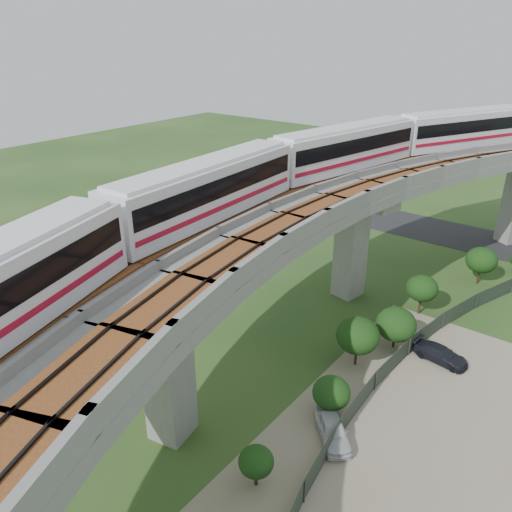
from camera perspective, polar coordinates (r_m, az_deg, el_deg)
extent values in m
plane|color=#25461C|center=(37.35, 1.40, -10.00)|extent=(160.00, 160.00, 0.00)
cube|color=gray|center=(31.42, 21.32, -19.88)|extent=(18.00, 26.00, 0.04)
cube|color=#232326|center=(61.53, 18.27, 3.15)|extent=(60.00, 8.00, 0.03)
cube|color=#99968E|center=(42.77, 10.77, 0.70)|extent=(2.35, 2.51, 8.40)
cube|color=#99968E|center=(41.10, 11.30, 6.84)|extent=(7.31, 3.58, 1.20)
cube|color=#99968E|center=(28.16, -9.99, -12.97)|extent=(2.35, 2.51, 8.40)
cube|color=#99968E|center=(25.55, -10.77, -4.39)|extent=(7.31, 3.58, 1.20)
cube|color=gray|center=(53.94, 24.54, 10.42)|extent=(16.42, 20.91, 0.80)
cube|color=gray|center=(56.53, 21.40, 12.44)|extent=(8.66, 17.08, 1.00)
cube|color=brown|center=(55.24, 22.90, 11.48)|extent=(10.68, 18.08, 0.12)
cube|color=black|center=(55.22, 22.92, 11.60)|extent=(9.69, 17.59, 0.12)
cube|color=brown|center=(52.51, 26.43, 10.26)|extent=(10.68, 18.08, 0.12)
cube|color=black|center=(52.48, 26.45, 10.39)|extent=(9.69, 17.59, 0.12)
cube|color=gray|center=(39.80, 10.28, 7.84)|extent=(11.77, 20.03, 0.80)
cube|color=gray|center=(42.14, 5.64, 10.32)|extent=(3.22, 18.71, 1.00)
cube|color=gray|center=(37.29, 15.69, 7.64)|extent=(3.22, 18.71, 1.00)
cube|color=brown|center=(40.95, 7.85, 9.15)|extent=(5.44, 19.05, 0.12)
cube|color=black|center=(40.92, 7.86, 9.31)|extent=(4.35, 18.88, 0.12)
cube|color=brown|center=(38.47, 12.96, 7.75)|extent=(5.44, 19.05, 0.12)
cube|color=black|center=(38.44, 12.98, 7.92)|extent=(4.35, 18.88, 0.12)
cube|color=gray|center=(26.00, -9.16, -1.25)|extent=(11.77, 20.03, 0.80)
cube|color=gray|center=(28.33, -16.20, 2.26)|extent=(3.22, 18.71, 1.00)
cube|color=gray|center=(23.40, -0.92, -1.50)|extent=(3.22, 18.71, 1.00)
cube|color=brown|center=(27.13, -12.91, 0.62)|extent=(5.44, 19.05, 0.12)
cube|color=black|center=(27.08, -12.94, 0.86)|extent=(4.35, 18.88, 0.12)
cube|color=brown|center=(24.60, -5.16, -1.37)|extent=(5.44, 19.05, 0.12)
cube|color=black|center=(24.55, -5.17, -1.12)|extent=(4.35, 18.88, 0.12)
cube|color=white|center=(30.65, -5.63, 7.48)|extent=(3.57, 15.13, 3.20)
cube|color=white|center=(30.19, -5.76, 10.56)|extent=(2.99, 14.35, 0.22)
cube|color=black|center=(30.52, -5.66, 8.28)|extent=(3.60, 14.54, 1.15)
cube|color=#B7122D|center=(30.87, -5.57, 6.15)|extent=(3.60, 14.54, 0.30)
cube|color=black|center=(31.10, -5.52, 4.91)|extent=(2.64, 12.84, 0.28)
cube|color=white|center=(42.41, 10.20, 12.01)|extent=(5.52, 15.24, 3.20)
cube|color=white|center=(42.08, 10.37, 14.27)|extent=(4.85, 14.40, 0.22)
cube|color=black|center=(42.32, 10.24, 12.60)|extent=(5.46, 14.66, 1.15)
cube|color=#B7122D|center=(42.57, 10.12, 11.02)|extent=(5.46, 14.66, 0.30)
cube|color=black|center=(42.74, 10.05, 10.10)|extent=(4.30, 12.88, 0.28)
cube|color=white|center=(54.23, 22.54, 13.26)|extent=(8.87, 14.71, 3.20)
cube|color=white|center=(53.98, 22.84, 15.02)|extent=(8.06, 13.80, 0.22)
cube|color=black|center=(54.16, 22.62, 13.73)|extent=(8.67, 14.19, 1.15)
cube|color=#B7122D|center=(54.36, 22.41, 12.49)|extent=(8.67, 14.19, 0.30)
cube|color=black|center=(54.49, 22.29, 11.77)|extent=(7.18, 12.33, 0.28)
cylinder|color=#2D382D|center=(49.01, 27.23, -3.02)|extent=(0.08, 0.08, 1.50)
cube|color=#2D382D|center=(47.05, 25.60, -3.80)|extent=(1.69, 4.77, 1.40)
cylinder|color=#2D382D|center=(45.09, 23.96, -4.71)|extent=(0.08, 0.08, 1.50)
cube|color=#2D382D|center=(43.13, 22.29, -5.75)|extent=(1.23, 4.91, 1.40)
cylinder|color=#2D382D|center=(41.18, 20.60, -6.94)|extent=(0.08, 0.08, 1.50)
cube|color=#2D382D|center=(39.24, 18.88, -8.31)|extent=(0.75, 4.99, 1.40)
cylinder|color=#2D382D|center=(37.33, 17.12, -9.88)|extent=(0.08, 0.08, 1.50)
cube|color=#2D382D|center=(35.44, 15.34, -11.67)|extent=(0.27, 5.04, 1.40)
cylinder|color=#2D382D|center=(33.58, 13.50, -13.72)|extent=(0.08, 0.08, 1.50)
cube|color=#2D382D|center=(31.78, 11.62, -16.06)|extent=(0.27, 5.04, 1.40)
cylinder|color=#2D382D|center=(30.04, 9.68, -18.73)|extent=(0.08, 0.08, 1.50)
cube|color=#2D382D|center=(28.37, 7.67, -21.78)|extent=(0.75, 4.99, 1.40)
cylinder|color=#2D382D|center=(26.80, 5.57, -25.25)|extent=(0.08, 0.08, 1.50)
cylinder|color=#382314|center=(49.55, 24.06, -2.08)|extent=(0.18, 0.18, 1.51)
ellipsoid|color=#143310|center=(48.92, 24.37, -0.43)|extent=(2.74, 2.74, 2.33)
cylinder|color=#382314|center=(42.64, 18.18, -5.35)|extent=(0.18, 0.18, 1.59)
ellipsoid|color=#143310|center=(41.93, 18.46, -3.52)|extent=(2.50, 2.50, 2.12)
cylinder|color=#382314|center=(38.01, 15.48, -9.34)|extent=(0.18, 0.18, 1.10)
ellipsoid|color=#143310|center=(37.26, 15.72, -7.53)|extent=(2.87, 2.87, 2.44)
cylinder|color=#382314|center=(35.54, 11.33, -11.08)|extent=(0.18, 0.18, 1.50)
ellipsoid|color=#143310|center=(34.63, 11.55, -8.89)|extent=(2.94, 2.94, 2.50)
cylinder|color=#382314|center=(31.47, 8.47, -16.84)|extent=(0.18, 0.18, 1.01)
ellipsoid|color=#143310|center=(30.71, 8.61, -15.18)|extent=(2.26, 2.26, 1.92)
cylinder|color=#382314|center=(27.56, 0.01, -23.96)|extent=(0.18, 0.18, 1.07)
ellipsoid|color=#143310|center=(26.76, 0.01, -22.44)|extent=(1.80, 1.80, 1.53)
imported|color=silver|center=(29.95, 8.73, -19.00)|extent=(3.69, 3.75, 1.28)
imported|color=black|center=(37.55, 20.35, -10.47)|extent=(3.90, 1.93, 1.09)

